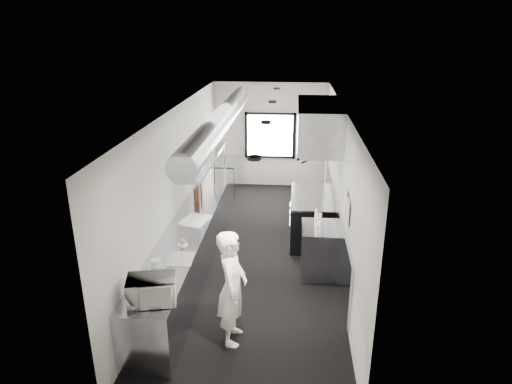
% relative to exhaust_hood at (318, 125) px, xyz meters
% --- Properties ---
extents(floor, '(3.00, 8.00, 0.01)m').
position_rel_exhaust_hood_xyz_m(floor, '(-1.10, -0.70, -2.39)').
color(floor, black).
rests_on(floor, ground).
extents(ceiling, '(3.00, 8.00, 0.01)m').
position_rel_exhaust_hood_xyz_m(ceiling, '(-1.10, -0.70, 0.41)').
color(ceiling, silver).
rests_on(ceiling, wall_back).
extents(wall_back, '(3.00, 0.02, 2.80)m').
position_rel_exhaust_hood_xyz_m(wall_back, '(-1.10, 3.30, -0.99)').
color(wall_back, '#B1AFA8').
rests_on(wall_back, floor).
extents(wall_front, '(3.00, 0.02, 2.80)m').
position_rel_exhaust_hood_xyz_m(wall_front, '(-1.10, -4.70, -0.99)').
color(wall_front, '#B1AFA8').
rests_on(wall_front, floor).
extents(wall_left, '(0.02, 8.00, 2.80)m').
position_rel_exhaust_hood_xyz_m(wall_left, '(-2.60, -0.70, -0.99)').
color(wall_left, '#B1AFA8').
rests_on(wall_left, floor).
extents(wall_right, '(0.02, 8.00, 2.80)m').
position_rel_exhaust_hood_xyz_m(wall_right, '(0.40, -0.70, -0.99)').
color(wall_right, '#B1AFA8').
rests_on(wall_right, floor).
extents(wall_cladding, '(0.03, 5.50, 1.10)m').
position_rel_exhaust_hood_xyz_m(wall_cladding, '(0.38, -0.40, -1.84)').
color(wall_cladding, '#92959F').
rests_on(wall_cladding, wall_right).
extents(hvac_duct, '(0.40, 6.40, 0.40)m').
position_rel_exhaust_hood_xyz_m(hvac_duct, '(-1.80, -0.30, 0.16)').
color(hvac_duct, gray).
rests_on(hvac_duct, ceiling).
extents(service_window, '(1.36, 0.05, 1.25)m').
position_rel_exhaust_hood_xyz_m(service_window, '(-1.10, 3.26, -0.99)').
color(service_window, white).
rests_on(service_window, wall_back).
extents(exhaust_hood, '(0.81, 2.20, 0.88)m').
position_rel_exhaust_hood_xyz_m(exhaust_hood, '(0.00, 0.00, 0.00)').
color(exhaust_hood, '#92959F').
rests_on(exhaust_hood, ceiling).
extents(prep_counter, '(0.70, 6.00, 0.90)m').
position_rel_exhaust_hood_xyz_m(prep_counter, '(-2.25, -1.20, -1.94)').
color(prep_counter, '#92959F').
rests_on(prep_counter, floor).
extents(pass_shelf, '(0.45, 3.00, 0.68)m').
position_rel_exhaust_hood_xyz_m(pass_shelf, '(-2.29, 0.30, -0.86)').
color(pass_shelf, '#92959F').
rests_on(pass_shelf, prep_counter).
extents(range, '(0.88, 1.60, 0.94)m').
position_rel_exhaust_hood_xyz_m(range, '(-0.06, 0.00, -1.92)').
color(range, black).
rests_on(range, floor).
extents(bottle_station, '(0.65, 0.80, 0.90)m').
position_rel_exhaust_hood_xyz_m(bottle_station, '(0.05, -1.40, -1.94)').
color(bottle_station, '#92959F').
rests_on(bottle_station, floor).
extents(far_work_table, '(0.70, 1.20, 0.90)m').
position_rel_exhaust_hood_xyz_m(far_work_table, '(-2.25, 2.50, -1.94)').
color(far_work_table, '#92959F').
rests_on(far_work_table, floor).
extents(notice_sheet_a, '(0.02, 0.28, 0.38)m').
position_rel_exhaust_hood_xyz_m(notice_sheet_a, '(0.37, -1.90, -0.79)').
color(notice_sheet_a, beige).
rests_on(notice_sheet_a, wall_right).
extents(notice_sheet_b, '(0.02, 0.28, 0.38)m').
position_rel_exhaust_hood_xyz_m(notice_sheet_b, '(0.37, -2.25, -0.84)').
color(notice_sheet_b, beige).
rests_on(notice_sheet_b, wall_right).
extents(line_cook, '(0.40, 0.61, 1.67)m').
position_rel_exhaust_hood_xyz_m(line_cook, '(-1.23, -3.33, -1.56)').
color(line_cook, white).
rests_on(line_cook, floor).
extents(microwave, '(0.64, 0.53, 0.33)m').
position_rel_exhaust_hood_xyz_m(microwave, '(-2.18, -3.83, -1.32)').
color(microwave, silver).
rests_on(microwave, prep_counter).
extents(deli_tub_a, '(0.17, 0.17, 0.10)m').
position_rel_exhaust_hood_xyz_m(deli_tub_a, '(-2.36, -3.37, -1.44)').
color(deli_tub_a, beige).
rests_on(deli_tub_a, prep_counter).
extents(deli_tub_b, '(0.17, 0.17, 0.11)m').
position_rel_exhaust_hood_xyz_m(deli_tub_b, '(-2.39, -2.96, -1.44)').
color(deli_tub_b, beige).
rests_on(deli_tub_b, prep_counter).
extents(newspaper, '(0.38, 0.46, 0.01)m').
position_rel_exhaust_hood_xyz_m(newspaper, '(-2.08, -2.73, -1.48)').
color(newspaper, beige).
rests_on(newspaper, prep_counter).
extents(small_plate, '(0.21, 0.21, 0.01)m').
position_rel_exhaust_hood_xyz_m(small_plate, '(-2.16, -2.27, -1.48)').
color(small_plate, white).
rests_on(small_plate, prep_counter).
extents(pastry, '(0.10, 0.10, 0.10)m').
position_rel_exhaust_hood_xyz_m(pastry, '(-2.16, -2.27, -1.43)').
color(pastry, tan).
rests_on(pastry, small_plate).
extents(cutting_board, '(0.54, 0.64, 0.02)m').
position_rel_exhaust_hood_xyz_m(cutting_board, '(-2.18, -1.31, -1.48)').
color(cutting_board, silver).
rests_on(cutting_board, prep_counter).
extents(knife_block, '(0.13, 0.24, 0.25)m').
position_rel_exhaust_hood_xyz_m(knife_block, '(-2.33, -0.28, -1.36)').
color(knife_block, '#51301C').
rests_on(knife_block, prep_counter).
extents(plate_stack_a, '(0.28, 0.28, 0.31)m').
position_rel_exhaust_hood_xyz_m(plate_stack_a, '(-2.29, -0.40, -0.67)').
color(plate_stack_a, white).
rests_on(plate_stack_a, pass_shelf).
extents(plate_stack_b, '(0.23, 0.23, 0.29)m').
position_rel_exhaust_hood_xyz_m(plate_stack_b, '(-2.32, 0.03, -0.68)').
color(plate_stack_b, white).
rests_on(plate_stack_b, pass_shelf).
extents(plate_stack_c, '(0.25, 0.25, 0.30)m').
position_rel_exhaust_hood_xyz_m(plate_stack_c, '(-2.32, 0.58, -0.67)').
color(plate_stack_c, white).
rests_on(plate_stack_c, pass_shelf).
extents(plate_stack_d, '(0.30, 0.30, 0.36)m').
position_rel_exhaust_hood_xyz_m(plate_stack_d, '(-2.32, 1.08, -0.64)').
color(plate_stack_d, white).
rests_on(plate_stack_d, pass_shelf).
extents(squeeze_bottle_a, '(0.07, 0.07, 0.17)m').
position_rel_exhaust_hood_xyz_m(squeeze_bottle_a, '(-0.03, -1.72, -1.40)').
color(squeeze_bottle_a, silver).
rests_on(squeeze_bottle_a, bottle_station).
extents(squeeze_bottle_b, '(0.07, 0.07, 0.17)m').
position_rel_exhaust_hood_xyz_m(squeeze_bottle_b, '(0.03, -1.54, -1.41)').
color(squeeze_bottle_b, silver).
rests_on(squeeze_bottle_b, bottle_station).
extents(squeeze_bottle_c, '(0.06, 0.06, 0.17)m').
position_rel_exhaust_hood_xyz_m(squeeze_bottle_c, '(0.01, -1.37, -1.41)').
color(squeeze_bottle_c, silver).
rests_on(squeeze_bottle_c, bottle_station).
extents(squeeze_bottle_d, '(0.07, 0.07, 0.18)m').
position_rel_exhaust_hood_xyz_m(squeeze_bottle_d, '(0.04, -1.22, -1.40)').
color(squeeze_bottle_d, silver).
rests_on(squeeze_bottle_d, bottle_station).
extents(squeeze_bottle_e, '(0.07, 0.07, 0.19)m').
position_rel_exhaust_hood_xyz_m(squeeze_bottle_e, '(-0.01, -1.06, -1.39)').
color(squeeze_bottle_e, silver).
rests_on(squeeze_bottle_e, bottle_station).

